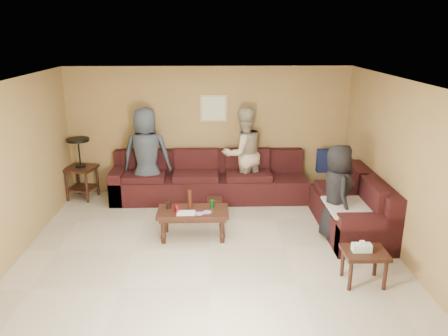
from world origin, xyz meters
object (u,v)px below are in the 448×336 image
(person_left, at_px, (147,156))
(end_table_left, at_px, (81,167))
(person_right, at_px, (337,192))
(coffee_table, at_px, (193,214))
(sectional_sofa, at_px, (254,192))
(side_table_right, at_px, (364,255))
(waste_bin, at_px, (215,206))
(person_middle, at_px, (243,154))

(person_left, bearing_deg, end_table_left, -7.92)
(person_left, xyz_separation_m, person_right, (3.14, -1.63, -0.15))
(coffee_table, xyz_separation_m, end_table_left, (-2.21, 1.77, 0.23))
(sectional_sofa, bearing_deg, end_table_left, 168.92)
(side_table_right, xyz_separation_m, waste_bin, (-1.89, 2.26, -0.24))
(end_table_left, relative_size, person_left, 0.66)
(sectional_sofa, distance_m, person_right, 1.72)
(coffee_table, distance_m, waste_bin, 0.97)
(side_table_right, height_order, person_right, person_right)
(waste_bin, bearing_deg, sectional_sofa, 19.88)
(coffee_table, relative_size, person_middle, 0.62)
(waste_bin, bearing_deg, side_table_right, -50.07)
(coffee_table, relative_size, waste_bin, 3.52)
(sectional_sofa, bearing_deg, person_right, -45.77)
(coffee_table, distance_m, end_table_left, 2.84)
(coffee_table, bearing_deg, end_table_left, 141.35)
(sectional_sofa, xyz_separation_m, end_table_left, (-3.28, 0.64, 0.30))
(sectional_sofa, bearing_deg, person_middle, 105.46)
(end_table_left, distance_m, person_right, 4.81)
(side_table_right, bearing_deg, coffee_table, 148.20)
(person_right, bearing_deg, sectional_sofa, 41.32)
(person_middle, height_order, person_right, person_middle)
(person_right, bearing_deg, person_left, 59.61)
(person_left, bearing_deg, person_right, 153.42)
(person_right, bearing_deg, side_table_right, 177.60)
(coffee_table, bearing_deg, sectional_sofa, 46.56)
(sectional_sofa, height_order, person_left, person_left)
(person_left, bearing_deg, waste_bin, 151.87)
(coffee_table, distance_m, person_middle, 1.99)
(coffee_table, height_order, person_middle, person_middle)
(coffee_table, distance_m, person_right, 2.26)
(coffee_table, xyz_separation_m, person_left, (-0.91, 1.57, 0.52))
(coffee_table, xyz_separation_m, person_middle, (0.91, 1.69, 0.50))
(coffee_table, bearing_deg, waste_bin, 67.99)
(sectional_sofa, relative_size, person_middle, 2.60)
(side_table_right, distance_m, person_middle, 3.39)
(side_table_right, height_order, waste_bin, side_table_right)
(waste_bin, distance_m, person_middle, 1.24)
(waste_bin, relative_size, person_middle, 0.18)
(person_middle, bearing_deg, waste_bin, 33.24)
(sectional_sofa, xyz_separation_m, coffee_table, (-1.07, -1.13, 0.07))
(person_left, distance_m, person_right, 3.54)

